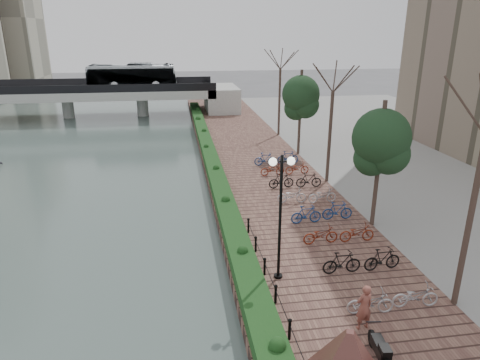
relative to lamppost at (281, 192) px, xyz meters
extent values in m
cube|color=#4B5E58|center=(-16.92, 20.27, -4.23)|extent=(30.00, 130.00, 0.02)
cube|color=brown|center=(2.08, 12.77, -3.99)|extent=(8.00, 75.00, 0.50)
cube|color=gray|center=(18.08, 12.77, -3.99)|extent=(24.00, 75.00, 0.50)
cube|color=#163D17|center=(-1.32, 15.27, -3.44)|extent=(1.10, 56.00, 0.60)
cylinder|color=black|center=(-0.52, -3.73, -3.39)|extent=(0.10, 0.10, 0.70)
cylinder|color=black|center=(-0.52, -1.73, -3.39)|extent=(0.10, 0.10, 0.70)
cylinder|color=black|center=(-0.52, 0.27, -3.39)|extent=(0.10, 0.10, 0.70)
cylinder|color=black|center=(-0.52, 2.27, -3.39)|extent=(0.10, 0.10, 0.70)
cylinder|color=black|center=(-0.52, 4.27, -3.39)|extent=(0.10, 0.10, 0.70)
cylinder|color=black|center=(0.00, 0.00, -1.12)|extent=(0.12, 0.12, 5.23)
cylinder|color=black|center=(0.00, 0.00, 1.24)|extent=(0.70, 0.06, 0.06)
sphere|color=white|center=(-0.35, 0.00, 1.24)|extent=(0.32, 0.32, 0.32)
sphere|color=white|center=(0.35, 0.00, 1.24)|extent=(0.32, 0.32, 0.32)
imported|color=brown|center=(2.08, -3.56, -2.91)|extent=(0.66, 0.49, 1.67)
imported|color=#BABABF|center=(2.68, -2.73, -3.29)|extent=(0.60, 1.71, 0.90)
imported|color=black|center=(2.68, -0.13, -3.24)|extent=(0.47, 1.66, 1.00)
imported|color=maroon|center=(2.68, 2.47, -3.29)|extent=(0.60, 1.72, 0.90)
imported|color=navy|center=(2.68, 5.07, -3.24)|extent=(0.47, 1.66, 1.00)
imported|color=#BABABF|center=(2.68, 7.67, -3.29)|extent=(0.60, 1.71, 0.90)
imported|color=black|center=(2.68, 10.27, -3.24)|extent=(0.47, 1.66, 1.00)
imported|color=maroon|center=(2.68, 12.87, -3.29)|extent=(0.60, 1.72, 0.90)
imported|color=navy|center=(2.68, 15.47, -3.24)|extent=(0.47, 1.66, 1.00)
imported|color=#BABABF|center=(4.48, -2.73, -3.29)|extent=(0.60, 1.71, 0.90)
imported|color=black|center=(4.48, -0.13, -3.24)|extent=(0.47, 1.66, 1.00)
imported|color=maroon|center=(4.48, 2.47, -3.29)|extent=(0.60, 1.72, 0.90)
imported|color=navy|center=(4.48, 5.07, -3.24)|extent=(0.47, 1.66, 1.00)
imported|color=#BABABF|center=(4.48, 7.67, -3.29)|extent=(0.60, 1.71, 0.90)
imported|color=black|center=(4.48, 10.27, -3.24)|extent=(0.47, 1.66, 1.00)
imported|color=maroon|center=(4.48, 12.87, -3.29)|extent=(0.60, 1.72, 0.90)
imported|color=navy|center=(4.48, 15.47, -3.24)|extent=(0.47, 1.66, 1.00)
cube|color=#A6A6A1|center=(-16.92, 40.27, -1.24)|extent=(36.00, 8.00, 1.00)
cube|color=black|center=(-16.92, 36.37, -0.29)|extent=(36.00, 0.15, 0.90)
cube|color=black|center=(-16.92, 44.17, -0.29)|extent=(36.00, 0.15, 0.90)
cylinder|color=#A6A6A1|center=(-16.92, 40.27, -2.99)|extent=(1.40, 1.40, 2.50)
cylinder|color=#A6A6A1|center=(-7.92, 40.27, -2.99)|extent=(1.40, 1.40, 2.50)
imported|color=white|center=(-8.89, 40.27, 0.76)|extent=(2.52, 10.77, 3.00)
cube|color=#ACA58F|center=(-34.92, 75.27, 8.26)|extent=(12.00, 12.00, 24.00)
camera|label=1|loc=(-3.87, -14.95, 5.83)|focal=32.00mm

